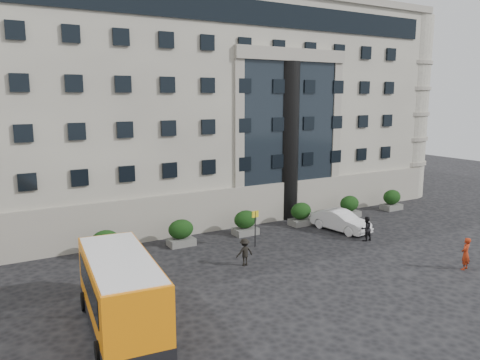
# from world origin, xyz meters

# --- Properties ---
(ground) EXTENTS (120.00, 120.00, 0.00)m
(ground) POSITION_xyz_m (0.00, 0.00, 0.00)
(ground) COLOR black
(ground) RESTS_ON ground
(civic_building) EXTENTS (44.00, 24.00, 18.00)m
(civic_building) POSITION_xyz_m (6.00, 22.00, 9.00)
(civic_building) COLOR gray
(civic_building) RESTS_ON ground
(entrance_column) EXTENTS (1.80, 1.80, 13.00)m
(entrance_column) POSITION_xyz_m (12.00, 10.30, 6.50)
(entrance_column) COLOR black
(entrance_column) RESTS_ON ground
(hedge_a) EXTENTS (1.80, 1.26, 1.84)m
(hedge_a) POSITION_xyz_m (-4.00, 7.80, 0.93)
(hedge_a) COLOR #5B5B59
(hedge_a) RESTS_ON ground
(hedge_b) EXTENTS (1.80, 1.26, 1.84)m
(hedge_b) POSITION_xyz_m (1.20, 7.80, 0.93)
(hedge_b) COLOR #5B5B59
(hedge_b) RESTS_ON ground
(hedge_c) EXTENTS (1.80, 1.26, 1.84)m
(hedge_c) POSITION_xyz_m (6.40, 7.80, 0.93)
(hedge_c) COLOR #5B5B59
(hedge_c) RESTS_ON ground
(hedge_d) EXTENTS (1.80, 1.26, 1.84)m
(hedge_d) POSITION_xyz_m (11.60, 7.80, 0.93)
(hedge_d) COLOR #5B5B59
(hedge_d) RESTS_ON ground
(hedge_e) EXTENTS (1.80, 1.26, 1.84)m
(hedge_e) POSITION_xyz_m (16.80, 7.80, 0.93)
(hedge_e) COLOR #5B5B59
(hedge_e) RESTS_ON ground
(hedge_f) EXTENTS (1.80, 1.26, 1.84)m
(hedge_f) POSITION_xyz_m (22.00, 7.80, 0.93)
(hedge_f) COLOR #5B5B59
(hedge_f) RESTS_ON ground
(bus_stop_sign) EXTENTS (0.50, 0.08, 2.52)m
(bus_stop_sign) POSITION_xyz_m (5.50, 5.00, 1.73)
(bus_stop_sign) COLOR #262628
(bus_stop_sign) RESTS_ON ground
(minibus) EXTENTS (3.56, 8.09, 3.28)m
(minibus) POSITION_xyz_m (-5.74, -1.74, 1.80)
(minibus) COLOR orange
(minibus) RESTS_ON ground
(white_taxi) EXTENTS (2.48, 5.04, 1.59)m
(white_taxi) POSITION_xyz_m (13.22, 4.95, 0.80)
(white_taxi) COLOR silver
(white_taxi) RESTS_ON ground
(pedestrian_a) EXTENTS (0.79, 0.60, 1.96)m
(pedestrian_a) POSITION_xyz_m (14.00, -5.00, 0.98)
(pedestrian_a) COLOR maroon
(pedestrian_a) RESTS_ON ground
(pedestrian_b) EXTENTS (0.92, 0.74, 1.78)m
(pedestrian_b) POSITION_xyz_m (13.07, 2.13, 0.89)
(pedestrian_b) COLOR black
(pedestrian_b) RESTS_ON ground
(pedestrian_c) EXTENTS (1.11, 0.65, 1.70)m
(pedestrian_c) POSITION_xyz_m (3.00, 2.23, 0.85)
(pedestrian_c) COLOR black
(pedestrian_c) RESTS_ON ground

